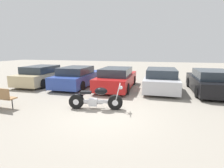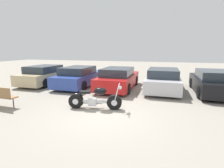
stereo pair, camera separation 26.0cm
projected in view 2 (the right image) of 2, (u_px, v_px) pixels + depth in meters
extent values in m
plane|color=gray|center=(104.00, 115.00, 6.54)|extent=(60.00, 60.00, 0.00)
cylinder|color=black|center=(114.00, 102.00, 7.07)|extent=(0.63, 0.30, 0.60)
cylinder|color=silver|center=(114.00, 102.00, 7.07)|extent=(0.28, 0.26, 0.24)
cylinder|color=black|center=(76.00, 101.00, 7.24)|extent=(0.63, 0.30, 0.60)
cylinder|color=silver|center=(76.00, 101.00, 7.24)|extent=(0.28, 0.26, 0.24)
cube|color=silver|center=(95.00, 101.00, 7.15)|extent=(1.22, 0.32, 0.12)
cube|color=silver|center=(92.00, 102.00, 7.17)|extent=(0.38, 0.30, 0.30)
ellipsoid|color=black|center=(100.00, 91.00, 7.04)|extent=(0.57, 0.43, 0.29)
cube|color=black|center=(85.00, 92.00, 7.12)|extent=(0.48, 0.31, 0.09)
ellipsoid|color=black|center=(77.00, 96.00, 7.19)|extent=(0.51, 0.28, 0.20)
cylinder|color=silver|center=(116.00, 94.00, 6.90)|extent=(0.22, 0.07, 0.74)
cylinder|color=silver|center=(117.00, 93.00, 7.07)|extent=(0.22, 0.07, 0.74)
cylinder|color=silver|center=(119.00, 85.00, 6.91)|extent=(0.14, 0.62, 0.03)
sphere|color=silver|center=(120.00, 88.00, 6.93)|extent=(0.15, 0.15, 0.15)
cylinder|color=silver|center=(88.00, 103.00, 7.35)|extent=(1.22, 0.29, 0.08)
cube|color=#C6B284|center=(47.00, 77.00, 12.52)|extent=(1.88, 4.42, 0.70)
cube|color=#28333D|center=(44.00, 69.00, 12.16)|extent=(1.65, 2.30, 0.46)
cylinder|color=black|center=(48.00, 76.00, 14.09)|extent=(0.20, 0.61, 0.61)
cylinder|color=black|center=(68.00, 77.00, 13.60)|extent=(0.20, 0.61, 0.61)
cylinder|color=black|center=(22.00, 82.00, 11.52)|extent=(0.20, 0.61, 0.61)
cylinder|color=black|center=(45.00, 83.00, 11.03)|extent=(0.20, 0.61, 0.61)
cube|color=#2D479E|center=(80.00, 78.00, 11.72)|extent=(1.88, 4.42, 0.70)
cube|color=#28333D|center=(78.00, 70.00, 11.36)|extent=(1.65, 2.30, 0.46)
cylinder|color=black|center=(78.00, 78.00, 13.29)|extent=(0.20, 0.61, 0.61)
cylinder|color=black|center=(100.00, 79.00, 12.80)|extent=(0.20, 0.61, 0.61)
cylinder|color=black|center=(57.00, 84.00, 10.72)|extent=(0.20, 0.61, 0.61)
cylinder|color=black|center=(83.00, 86.00, 10.23)|extent=(0.20, 0.61, 0.61)
cube|color=red|center=(118.00, 80.00, 10.97)|extent=(1.88, 4.42, 0.70)
cube|color=#28333D|center=(117.00, 72.00, 10.61)|extent=(1.65, 2.30, 0.46)
cylinder|color=black|center=(111.00, 79.00, 12.54)|extent=(0.20, 0.61, 0.61)
cylinder|color=black|center=(136.00, 80.00, 12.05)|extent=(0.20, 0.61, 0.61)
cylinder|color=black|center=(98.00, 87.00, 9.96)|extent=(0.20, 0.61, 0.61)
cylinder|color=black|center=(128.00, 89.00, 9.47)|extent=(0.20, 0.61, 0.61)
cube|color=#BCBCC1|center=(163.00, 82.00, 10.51)|extent=(1.88, 4.42, 0.70)
cube|color=#28333D|center=(163.00, 73.00, 10.15)|extent=(1.65, 2.30, 0.46)
cylinder|color=black|center=(150.00, 80.00, 12.09)|extent=(0.20, 0.61, 0.61)
cylinder|color=black|center=(176.00, 82.00, 11.59)|extent=(0.20, 0.61, 0.61)
cylinder|color=black|center=(145.00, 89.00, 9.51)|extent=(0.20, 0.61, 0.61)
cylinder|color=black|center=(180.00, 91.00, 9.02)|extent=(0.20, 0.61, 0.61)
cube|color=black|center=(213.00, 85.00, 9.67)|extent=(1.88, 4.42, 0.70)
cube|color=#28333D|center=(215.00, 75.00, 9.31)|extent=(1.65, 2.30, 0.46)
cylinder|color=black|center=(192.00, 83.00, 11.24)|extent=(0.20, 0.61, 0.61)
cylinder|color=black|center=(223.00, 84.00, 10.75)|extent=(0.20, 0.61, 0.61)
cylinder|color=black|center=(200.00, 93.00, 8.66)|extent=(0.20, 0.61, 0.61)
cube|color=#997047|center=(0.00, 96.00, 7.44)|extent=(1.73, 0.51, 0.05)
cylinder|color=black|center=(13.00, 103.00, 7.23)|extent=(0.04, 0.04, 0.45)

